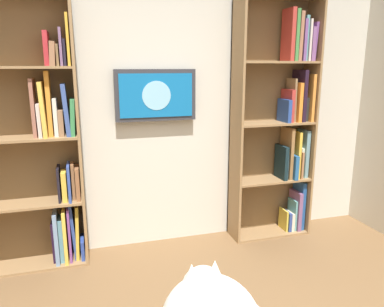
# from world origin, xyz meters

# --- Properties ---
(wall_back) EXTENTS (4.52, 0.06, 2.70)m
(wall_back) POSITION_xyz_m (0.00, -2.23, 1.35)
(wall_back) COLOR beige
(wall_back) RESTS_ON ground
(bookshelf_left) EXTENTS (0.78, 0.28, 2.25)m
(bookshelf_left) POSITION_xyz_m (-1.21, -2.06, 1.13)
(bookshelf_left) COLOR #937047
(bookshelf_left) RESTS_ON ground
(bookshelf_right) EXTENTS (0.90, 0.28, 2.19)m
(bookshelf_right) POSITION_xyz_m (1.00, -2.07, 1.03)
(bookshelf_right) COLOR #937047
(bookshelf_right) RESTS_ON ground
(wall_mounted_tv) EXTENTS (0.71, 0.07, 0.44)m
(wall_mounted_tv) POSITION_xyz_m (0.00, -2.15, 1.40)
(wall_mounted_tv) COLOR #333338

